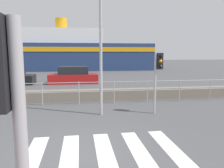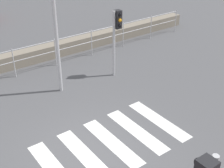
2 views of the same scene
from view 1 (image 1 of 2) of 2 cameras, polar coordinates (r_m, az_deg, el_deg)
name	(u,v)px [view 1 (image 1 of 2)]	position (r m, az deg, el deg)	size (l,w,h in m)	color
ground_plane	(79,152)	(6.02, -8.58, -17.23)	(160.00, 160.00, 0.00)	#4C4C4F
crosswalk	(104,150)	(6.05, -1.99, -16.97)	(4.05, 2.40, 0.01)	silver
seawall	(79,95)	(12.01, -8.58, -2.94)	(19.87, 0.55, 0.60)	slate
harbor_fence	(79,89)	(11.07, -8.63, -1.40)	(17.92, 0.04, 1.18)	#B2B2B5
traffic_light_near	(6,123)	(1.84, -26.05, -9.19)	(0.34, 0.32, 2.82)	#B2B2B5
traffic_light_far	(158,69)	(9.35, 11.91, 3.78)	(0.34, 0.32, 2.58)	#B2B2B5
streetlamp	(101,28)	(8.78, -2.82, 14.34)	(0.32, 1.20, 5.63)	#B2B2B5
ferry_boat	(76,53)	(36.25, -9.49, 8.03)	(22.58, 9.05, 8.06)	navy
parked_car_black	(8,77)	(20.09, -25.53, 1.58)	(4.19, 1.85, 1.39)	black
parked_car_red	(73,76)	(19.21, -10.03, 2.06)	(4.18, 1.80, 1.45)	#B21919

